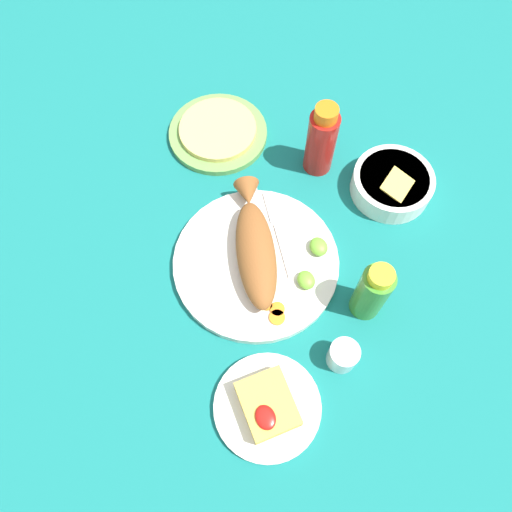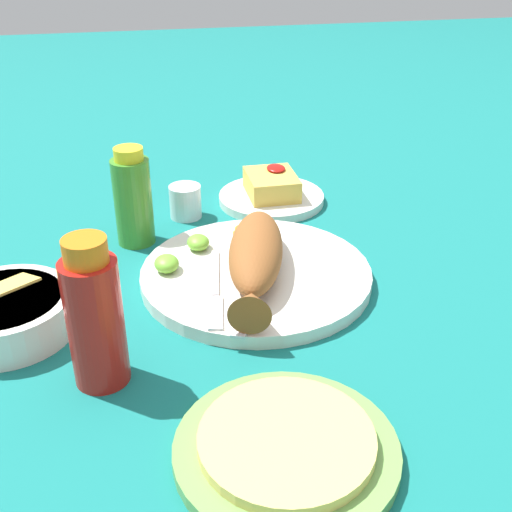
# 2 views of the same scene
# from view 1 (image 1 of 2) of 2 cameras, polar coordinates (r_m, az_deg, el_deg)

# --- Properties ---
(ground_plane) EXTENTS (4.00, 4.00, 0.00)m
(ground_plane) POSITION_cam_1_polar(r_m,az_deg,el_deg) (0.94, -0.00, -0.99)
(ground_plane) COLOR #146B66
(main_plate) EXTENTS (0.31, 0.31, 0.02)m
(main_plate) POSITION_cam_1_polar(r_m,az_deg,el_deg) (0.93, -0.00, -0.76)
(main_plate) COLOR silver
(main_plate) RESTS_ON ground_plane
(fried_fish) EXTENTS (0.27, 0.12, 0.06)m
(fried_fish) POSITION_cam_1_polar(r_m,az_deg,el_deg) (0.91, -0.13, 1.12)
(fried_fish) COLOR brown
(fried_fish) RESTS_ON main_plate
(fork_near) EXTENTS (0.18, 0.08, 0.00)m
(fork_near) POSITION_cam_1_polar(r_m,az_deg,el_deg) (0.96, -0.37, 3.78)
(fork_near) COLOR silver
(fork_near) RESTS_ON main_plate
(fork_far) EXTENTS (0.18, 0.04, 0.00)m
(fork_far) POSITION_cam_1_polar(r_m,az_deg,el_deg) (0.96, 2.36, 3.37)
(fork_far) COLOR silver
(fork_far) RESTS_ON main_plate
(carrot_slice_near) EXTENTS (0.03, 0.03, 0.00)m
(carrot_slice_near) POSITION_cam_1_polar(r_m,az_deg,el_deg) (0.88, 2.43, -7.03)
(carrot_slice_near) COLOR orange
(carrot_slice_near) RESTS_ON main_plate
(carrot_slice_mid) EXTENTS (0.02, 0.02, 0.00)m
(carrot_slice_mid) POSITION_cam_1_polar(r_m,az_deg,el_deg) (0.89, 1.22, -5.61)
(carrot_slice_mid) COLOR orange
(carrot_slice_mid) RESTS_ON main_plate
(carrot_slice_far) EXTENTS (0.03, 0.03, 0.00)m
(carrot_slice_far) POSITION_cam_1_polar(r_m,az_deg,el_deg) (0.89, 2.55, -6.05)
(carrot_slice_far) COLOR orange
(carrot_slice_far) RESTS_ON main_plate
(lime_wedge_main) EXTENTS (0.04, 0.03, 0.02)m
(lime_wedge_main) POSITION_cam_1_polar(r_m,az_deg,el_deg) (0.90, 5.75, -2.74)
(lime_wedge_main) COLOR #6BB233
(lime_wedge_main) RESTS_ON main_plate
(lime_wedge_side) EXTENTS (0.04, 0.03, 0.02)m
(lime_wedge_side) POSITION_cam_1_polar(r_m,az_deg,el_deg) (0.93, 7.17, 1.08)
(lime_wedge_side) COLOR #6BB233
(lime_wedge_side) RESTS_ON main_plate
(hot_sauce_bottle_red) EXTENTS (0.06, 0.06, 0.17)m
(hot_sauce_bottle_red) POSITION_cam_1_polar(r_m,az_deg,el_deg) (1.00, 7.47, 12.93)
(hot_sauce_bottle_red) COLOR #B21914
(hot_sauce_bottle_red) RESTS_ON ground_plane
(hot_sauce_bottle_green) EXTENTS (0.06, 0.06, 0.15)m
(hot_sauce_bottle_green) POSITION_cam_1_polar(r_m,az_deg,el_deg) (0.87, 13.12, -4.01)
(hot_sauce_bottle_green) COLOR #3D8428
(hot_sauce_bottle_green) RESTS_ON ground_plane
(salt_cup) EXTENTS (0.05, 0.05, 0.05)m
(salt_cup) POSITION_cam_1_polar(r_m,az_deg,el_deg) (0.87, 9.87, -11.20)
(salt_cup) COLOR silver
(salt_cup) RESTS_ON ground_plane
(side_plate_fries) EXTENTS (0.18, 0.18, 0.01)m
(side_plate_fries) POSITION_cam_1_polar(r_m,az_deg,el_deg) (0.86, 1.31, -16.85)
(side_plate_fries) COLOR silver
(side_plate_fries) RESTS_ON ground_plane
(fries_pile) EXTENTS (0.10, 0.08, 0.04)m
(fries_pile) POSITION_cam_1_polar(r_m,az_deg,el_deg) (0.83, 1.34, -16.65)
(fries_pile) COLOR gold
(fries_pile) RESTS_ON side_plate_fries
(guacamole_bowl) EXTENTS (0.16, 0.16, 0.06)m
(guacamole_bowl) POSITION_cam_1_polar(r_m,az_deg,el_deg) (1.03, 15.31, 8.04)
(guacamole_bowl) COLOR white
(guacamole_bowl) RESTS_ON ground_plane
(tortilla_plate) EXTENTS (0.21, 0.21, 0.01)m
(tortilla_plate) POSITION_cam_1_polar(r_m,az_deg,el_deg) (1.10, -4.35, 13.80)
(tortilla_plate) COLOR #6B9E4C
(tortilla_plate) RESTS_ON ground_plane
(tortilla_stack) EXTENTS (0.16, 0.16, 0.01)m
(tortilla_stack) POSITION_cam_1_polar(r_m,az_deg,el_deg) (1.09, -4.40, 14.23)
(tortilla_stack) COLOR #E0C666
(tortilla_stack) RESTS_ON tortilla_plate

